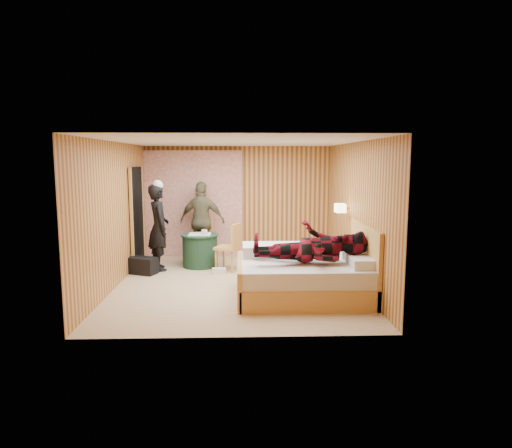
{
  "coord_description": "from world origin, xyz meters",
  "views": [
    {
      "loc": [
        0.07,
        -7.92,
        2.18
      ],
      "look_at": [
        0.34,
        0.15,
        1.05
      ],
      "focal_mm": 32.0,
      "sensor_mm": 36.0,
      "label": 1
    }
  ],
  "objects_px": {
    "woman_standing": "(159,227)",
    "man_on_bed": "(311,237)",
    "nightstand": "(338,262)",
    "wall_lamp": "(340,208)",
    "man_at_table": "(202,221)",
    "bed": "(306,276)",
    "chair_far": "(203,236)",
    "duffel_bag": "(142,265)",
    "round_table": "(200,250)",
    "chair_near": "(231,243)"
  },
  "relations": [
    {
      "from": "bed",
      "to": "man_at_table",
      "type": "bearing_deg",
      "value": 124.35
    },
    {
      "from": "bed",
      "to": "chair_far",
      "type": "xyz_separation_m",
      "value": [
        -1.89,
        2.75,
        0.21
      ]
    },
    {
      "from": "bed",
      "to": "round_table",
      "type": "height_order",
      "value": "bed"
    },
    {
      "from": "chair_far",
      "to": "chair_near",
      "type": "xyz_separation_m",
      "value": [
        0.65,
        -1.02,
        0.01
      ]
    },
    {
      "from": "man_at_table",
      "to": "duffel_bag",
      "type": "bearing_deg",
      "value": 62.22
    },
    {
      "from": "woman_standing",
      "to": "man_on_bed",
      "type": "height_order",
      "value": "man_on_bed"
    },
    {
      "from": "bed",
      "to": "woman_standing",
      "type": "bearing_deg",
      "value": 144.98
    },
    {
      "from": "nightstand",
      "to": "duffel_bag",
      "type": "height_order",
      "value": "nightstand"
    },
    {
      "from": "wall_lamp",
      "to": "round_table",
      "type": "xyz_separation_m",
      "value": [
        -2.7,
        0.9,
        -0.96
      ]
    },
    {
      "from": "nightstand",
      "to": "man_on_bed",
      "type": "xyz_separation_m",
      "value": [
        -0.73,
        -1.34,
        0.71
      ]
    },
    {
      "from": "nightstand",
      "to": "woman_standing",
      "type": "distance_m",
      "value": 3.58
    },
    {
      "from": "chair_far",
      "to": "chair_near",
      "type": "distance_m",
      "value": 1.21
    },
    {
      "from": "bed",
      "to": "duffel_bag",
      "type": "relative_size",
      "value": 3.75
    },
    {
      "from": "woman_standing",
      "to": "chair_far",
      "type": "bearing_deg",
      "value": -63.08
    },
    {
      "from": "bed",
      "to": "chair_near",
      "type": "height_order",
      "value": "bed"
    },
    {
      "from": "duffel_bag",
      "to": "woman_standing",
      "type": "distance_m",
      "value": 0.82
    },
    {
      "from": "chair_far",
      "to": "man_at_table",
      "type": "height_order",
      "value": "man_at_table"
    },
    {
      "from": "round_table",
      "to": "duffel_bag",
      "type": "relative_size",
      "value": 1.35
    },
    {
      "from": "chair_near",
      "to": "man_on_bed",
      "type": "relative_size",
      "value": 0.54
    },
    {
      "from": "woman_standing",
      "to": "wall_lamp",
      "type": "bearing_deg",
      "value": -121.09
    },
    {
      "from": "wall_lamp",
      "to": "duffel_bag",
      "type": "bearing_deg",
      "value": 175.13
    },
    {
      "from": "chair_far",
      "to": "duffel_bag",
      "type": "distance_m",
      "value": 1.66
    },
    {
      "from": "chair_far",
      "to": "man_on_bed",
      "type": "relative_size",
      "value": 0.53
    },
    {
      "from": "chair_near",
      "to": "duffel_bag",
      "type": "height_order",
      "value": "chair_near"
    },
    {
      "from": "bed",
      "to": "chair_far",
      "type": "distance_m",
      "value": 3.34
    },
    {
      "from": "bed",
      "to": "man_on_bed",
      "type": "relative_size",
      "value": 1.21
    },
    {
      "from": "chair_near",
      "to": "man_on_bed",
      "type": "height_order",
      "value": "man_on_bed"
    },
    {
      "from": "wall_lamp",
      "to": "man_on_bed",
      "type": "bearing_deg",
      "value": -117.87
    },
    {
      "from": "wall_lamp",
      "to": "round_table",
      "type": "bearing_deg",
      "value": 161.57
    },
    {
      "from": "woman_standing",
      "to": "man_on_bed",
      "type": "bearing_deg",
      "value": -148.4
    },
    {
      "from": "round_table",
      "to": "man_at_table",
      "type": "xyz_separation_m",
      "value": [
        0.0,
        0.64,
        0.52
      ]
    },
    {
      "from": "man_at_table",
      "to": "man_on_bed",
      "type": "bearing_deg",
      "value": 136.17
    },
    {
      "from": "round_table",
      "to": "man_on_bed",
      "type": "bearing_deg",
      "value": -50.79
    },
    {
      "from": "wall_lamp",
      "to": "duffel_bag",
      "type": "xyz_separation_m",
      "value": [
        -3.77,
        0.32,
        -1.14
      ]
    },
    {
      "from": "wall_lamp",
      "to": "chair_near",
      "type": "relative_size",
      "value": 0.27
    },
    {
      "from": "wall_lamp",
      "to": "man_at_table",
      "type": "relative_size",
      "value": 0.15
    },
    {
      "from": "nightstand",
      "to": "round_table",
      "type": "distance_m",
      "value": 2.85
    },
    {
      "from": "man_on_bed",
      "to": "round_table",
      "type": "bearing_deg",
      "value": 129.21
    },
    {
      "from": "round_table",
      "to": "bed",
      "type": "bearing_deg",
      "value": -48.35
    },
    {
      "from": "duffel_bag",
      "to": "wall_lamp",
      "type": "bearing_deg",
      "value": 17.93
    },
    {
      "from": "nightstand",
      "to": "duffel_bag",
      "type": "relative_size",
      "value": 1.04
    },
    {
      "from": "wall_lamp",
      "to": "chair_far",
      "type": "relative_size",
      "value": 0.28
    },
    {
      "from": "wall_lamp",
      "to": "man_on_bed",
      "type": "height_order",
      "value": "man_on_bed"
    },
    {
      "from": "round_table",
      "to": "chair_far",
      "type": "distance_m",
      "value": 0.65
    },
    {
      "from": "man_at_table",
      "to": "round_table",
      "type": "bearing_deg",
      "value": 103.5
    },
    {
      "from": "chair_near",
      "to": "duffel_bag",
      "type": "relative_size",
      "value": 1.67
    },
    {
      "from": "woman_standing",
      "to": "bed",
      "type": "bearing_deg",
      "value": -145.56
    },
    {
      "from": "woman_standing",
      "to": "man_at_table",
      "type": "bearing_deg",
      "value": -62.01
    },
    {
      "from": "round_table",
      "to": "man_on_bed",
      "type": "relative_size",
      "value": 0.43
    },
    {
      "from": "wall_lamp",
      "to": "woman_standing",
      "type": "relative_size",
      "value": 0.15
    }
  ]
}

